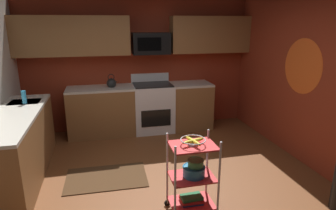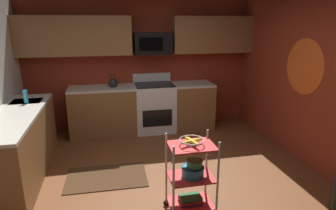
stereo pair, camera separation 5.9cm
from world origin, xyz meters
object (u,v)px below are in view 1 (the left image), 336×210
object	(u,v)px
book_stack	(192,199)
mixing_bowl_small	(196,163)
fruit_bowl	(193,141)
dish_soap_bottle	(24,97)
kettle	(111,83)
rolling_cart	(192,177)
mixing_bowl_large	(194,171)
microwave	(151,43)
oven_range	(153,107)

from	to	relation	value
book_stack	mixing_bowl_small	bearing A→B (deg)	-13.22
fruit_bowl	dish_soap_bottle	size ratio (longest dim) A/B	1.36
mixing_bowl_small	kettle	xyz separation A→B (m)	(-0.75, 2.70, 0.38)
dish_soap_bottle	fruit_bowl	bearing A→B (deg)	-41.62
fruit_bowl	dish_soap_bottle	xyz separation A→B (m)	(-2.03, 1.80, 0.14)
dish_soap_bottle	book_stack	bearing A→B (deg)	-41.62
fruit_bowl	book_stack	size ratio (longest dim) A/B	1.05
rolling_cart	fruit_bowl	size ratio (longest dim) A/B	3.36
rolling_cart	mixing_bowl_large	distance (m)	0.07
microwave	mixing_bowl_large	xyz separation A→B (m)	(-0.04, -2.80, -1.18)
oven_range	kettle	xyz separation A→B (m)	(-0.78, -0.00, 0.52)
fruit_bowl	kettle	size ratio (longest dim) A/B	1.03
kettle	microwave	bearing A→B (deg)	7.95
mixing_bowl_large	kettle	bearing A→B (deg)	105.36
oven_range	fruit_bowl	bearing A→B (deg)	-91.20
rolling_cart	mixing_bowl_small	xyz separation A→B (m)	(0.03, -0.01, 0.17)
oven_range	rolling_cart	xyz separation A→B (m)	(-0.06, -2.69, -0.03)
book_stack	kettle	bearing A→B (deg)	104.99
book_stack	microwave	bearing A→B (deg)	88.85
oven_range	dish_soap_bottle	distance (m)	2.33
microwave	dish_soap_bottle	size ratio (longest dim) A/B	3.50
mixing_bowl_small	kettle	size ratio (longest dim) A/B	0.69
fruit_bowl	mixing_bowl_large	distance (m)	0.36
oven_range	rolling_cart	distance (m)	2.69
oven_range	fruit_bowl	distance (m)	2.72
oven_range	mixing_bowl_large	size ratio (longest dim) A/B	4.37
mixing_bowl_small	fruit_bowl	bearing A→B (deg)	166.78
rolling_cart	dish_soap_bottle	xyz separation A→B (m)	(-2.03, 1.80, 0.57)
kettle	fruit_bowl	bearing A→B (deg)	-75.01
rolling_cart	mixing_bowl_small	world-z (taller)	rolling_cart
oven_range	mixing_bowl_large	distance (m)	2.69
mixing_bowl_large	fruit_bowl	bearing A→B (deg)	180.00
mixing_bowl_large	oven_range	bearing A→B (deg)	89.19
fruit_bowl	dish_soap_bottle	bearing A→B (deg)	138.38
rolling_cart	kettle	world-z (taller)	kettle
book_stack	kettle	distance (m)	2.90
microwave	rolling_cart	xyz separation A→B (m)	(-0.06, -2.80, -1.25)
mixing_bowl_small	book_stack	world-z (taller)	mixing_bowl_small
fruit_bowl	kettle	xyz separation A→B (m)	(-0.72, 2.69, 0.12)
book_stack	dish_soap_bottle	distance (m)	2.84
oven_range	microwave	bearing A→B (deg)	90.26
fruit_bowl	book_stack	distance (m)	0.71
mixing_bowl_small	dish_soap_bottle	xyz separation A→B (m)	(-2.06, 1.81, 0.40)
kettle	dish_soap_bottle	distance (m)	1.58
mixing_bowl_large	dish_soap_bottle	world-z (taller)	dish_soap_bottle
book_stack	mixing_bowl_large	bearing A→B (deg)	0.00
fruit_bowl	mixing_bowl_small	bearing A→B (deg)	-13.22
microwave	rolling_cart	world-z (taller)	microwave
kettle	dish_soap_bottle	xyz separation A→B (m)	(-1.31, -0.89, 0.02)
book_stack	dish_soap_bottle	world-z (taller)	dish_soap_bottle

